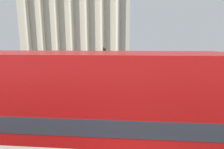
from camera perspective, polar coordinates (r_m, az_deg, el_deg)
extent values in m
cube|color=#B71414|center=(6.58, -22.60, -19.57)|extent=(11.45, 2.41, 1.90)
cube|color=#2D3842|center=(6.10, -23.36, -9.91)|extent=(11.22, 2.44, 0.45)
cube|color=#B71414|center=(5.85, -24.03, -0.79)|extent=(11.45, 2.41, 1.52)
cube|color=beige|center=(51.17, -10.55, 15.95)|extent=(27.55, 13.06, 19.86)
cylinder|color=beige|center=(48.73, -25.73, 13.68)|extent=(0.90, 0.90, 16.88)
cylinder|color=beige|center=(47.03, -21.74, 14.12)|extent=(0.90, 0.90, 16.88)
cylinder|color=beige|center=(45.56, -17.45, 14.52)|extent=(0.90, 0.90, 16.88)
cylinder|color=beige|center=(44.35, -12.89, 14.85)|extent=(0.90, 0.90, 16.88)
cylinder|color=beige|center=(43.41, -8.10, 15.11)|extent=(0.90, 0.90, 16.88)
cylinder|color=beige|center=(42.78, -3.11, 15.27)|extent=(0.90, 0.90, 16.88)
cylinder|color=beige|center=(42.45, 1.99, 15.32)|extent=(0.90, 0.90, 16.88)
cylinder|color=black|center=(12.31, 15.44, -3.17)|extent=(0.12, 0.12, 3.71)
cube|color=black|center=(12.11, 16.59, 3.31)|extent=(0.20, 0.24, 0.70)
sphere|color=green|center=(12.12, 17.14, 4.00)|extent=(0.14, 0.14, 0.14)
cylinder|color=black|center=(20.85, -2.77, 3.13)|extent=(0.12, 0.12, 4.14)
cube|color=black|center=(20.69, -2.31, 7.58)|extent=(0.20, 0.24, 0.70)
sphere|color=gold|center=(20.67, -2.01, 8.00)|extent=(0.14, 0.14, 0.14)
cylinder|color=#282B33|center=(36.41, 20.39, 2.91)|extent=(0.14, 0.14, 0.85)
cylinder|color=#282B33|center=(36.46, 20.66, 2.90)|extent=(0.14, 0.14, 0.85)
cylinder|color=black|center=(36.35, 20.60, 4.10)|extent=(0.32, 0.32, 0.67)
sphere|color=tan|center=(36.31, 20.64, 4.81)|extent=(0.23, 0.23, 0.23)
cylinder|color=#282B33|center=(15.02, -1.24, -6.05)|extent=(0.14, 0.14, 0.85)
cylinder|color=#282B33|center=(15.00, -0.56, -6.06)|extent=(0.14, 0.14, 0.85)
cylinder|color=#606638|center=(14.82, -0.91, -3.24)|extent=(0.32, 0.32, 0.67)
sphere|color=tan|center=(14.72, -0.91, -1.53)|extent=(0.23, 0.23, 0.23)
cylinder|color=#282B33|center=(19.09, 27.19, -3.74)|extent=(0.14, 0.14, 0.80)
cylinder|color=#282B33|center=(19.16, 27.69, -3.73)|extent=(0.14, 0.14, 0.80)
cylinder|color=slate|center=(18.98, 27.62, -1.63)|extent=(0.32, 0.32, 0.63)
sphere|color=tan|center=(18.91, 27.72, -0.37)|extent=(0.22, 0.22, 0.22)
cylinder|color=#282B33|center=(15.69, 27.70, -6.57)|extent=(0.14, 0.14, 0.83)
cylinder|color=#282B33|center=(15.76, 28.30, -6.55)|extent=(0.14, 0.14, 0.83)
cylinder|color=yellow|center=(15.55, 28.23, -3.94)|extent=(0.32, 0.32, 0.65)
sphere|color=tan|center=(15.46, 28.36, -2.36)|extent=(0.22, 0.22, 0.22)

